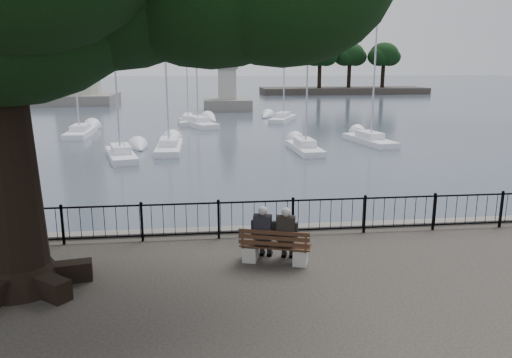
{
  "coord_description": "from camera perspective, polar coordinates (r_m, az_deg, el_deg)",
  "views": [
    {
      "loc": [
        -1.46,
        -10.16,
        4.59
      ],
      "look_at": [
        0.0,
        2.5,
        1.6
      ],
      "focal_mm": 35.0,
      "sensor_mm": 36.0,
      "label": 1
    }
  ],
  "objects": [
    {
      "name": "sailboat_c",
      "position": [
        32.23,
        5.59,
        3.67
      ],
      "size": [
        1.64,
        5.12,
        9.25
      ],
      "color": "white",
      "rests_on": "ground"
    },
    {
      "name": "sailboat_f",
      "position": [
        45.33,
        -6.65,
        6.44
      ],
      "size": [
        3.8,
        6.38,
        11.83
      ],
      "color": "white",
      "rests_on": "ground"
    },
    {
      "name": "sailboat_h",
      "position": [
        47.39,
        -7.74,
        6.73
      ],
      "size": [
        1.54,
        4.72,
        11.07
      ],
      "color": "white",
      "rests_on": "ground"
    },
    {
      "name": "bench",
      "position": [
        11.77,
        2.19,
        -8.18
      ],
      "size": [
        1.72,
        0.97,
        0.87
      ],
      "color": "#9C9A8C",
      "rests_on": "ground"
    },
    {
      "name": "railing",
      "position": [
        13.37,
        0.0,
        -4.35
      ],
      "size": [
        22.06,
        0.06,
        1.0
      ],
      "color": "black",
      "rests_on": "ground"
    },
    {
      "name": "lion_monument",
      "position": [
        60.31,
        -3.32,
        9.82
      ],
      "size": [
        5.56,
        5.56,
        8.31
      ],
      "color": "#646059",
      "rests_on": "ground"
    },
    {
      "name": "sailboat_a",
      "position": [
        30.75,
        -15.17,
        2.85
      ],
      "size": [
        2.61,
        5.27,
        10.15
      ],
      "color": "white",
      "rests_on": "ground"
    },
    {
      "name": "person_left",
      "position": [
        11.78,
        0.88,
        -6.42
      ],
      "size": [
        0.54,
        0.75,
        1.38
      ],
      "color": "black",
      "rests_on": "ground"
    },
    {
      "name": "lighthouse",
      "position": [
        74.41,
        -20.44,
        18.21
      ],
      "size": [
        10.17,
        10.17,
        31.06
      ],
      "color": "#646059",
      "rests_on": "ground"
    },
    {
      "name": "harbor",
      "position": [
        14.19,
        -0.23,
        -7.82
      ],
      "size": [
        260.0,
        260.0,
        1.2
      ],
      "color": "#646059",
      "rests_on": "ground"
    },
    {
      "name": "sailboat_d",
      "position": [
        36.13,
        12.84,
        4.45
      ],
      "size": [
        2.49,
        5.73,
        10.21
      ],
      "color": "white",
      "rests_on": "ground"
    },
    {
      "name": "sailboat_e",
      "position": [
        41.55,
        -19.41,
        5.18
      ],
      "size": [
        1.65,
        5.78,
        11.73
      ],
      "color": "white",
      "rests_on": "ground"
    },
    {
      "name": "person_right",
      "position": [
        11.7,
        3.5,
        -6.58
      ],
      "size": [
        0.54,
        0.75,
        1.38
      ],
      "color": "black",
      "rests_on": "ground"
    },
    {
      "name": "far_shore",
      "position": [
        93.61,
        10.43,
        12.01
      ],
      "size": [
        30.0,
        8.6,
        9.18
      ],
      "color": "#2A2723",
      "rests_on": "ground"
    },
    {
      "name": "sailboat_g",
      "position": [
        49.13,
        3.11,
        7.02
      ],
      "size": [
        3.6,
        5.56,
        10.72
      ],
      "color": "white",
      "rests_on": "ground"
    },
    {
      "name": "sailboat_b",
      "position": [
        32.74,
        -9.89,
        3.78
      ],
      "size": [
        1.56,
        5.5,
        11.74
      ],
      "color": "white",
      "rests_on": "ground"
    }
  ]
}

